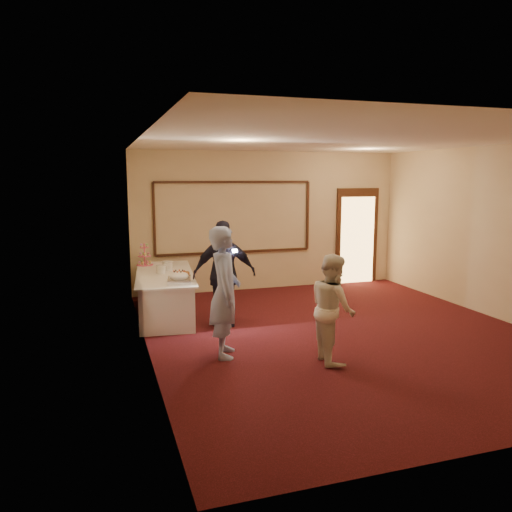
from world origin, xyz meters
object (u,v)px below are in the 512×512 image
(plate_stack_b, at_px, (168,266))
(woman, at_px, (333,308))
(plate_stack_a, at_px, (161,269))
(guest, at_px, (224,274))
(tart, at_px, (182,274))
(cupcake_stand, at_px, (145,257))
(man, at_px, (225,292))
(pavlova_tray, at_px, (179,278))
(buffet_table, at_px, (165,294))

(plate_stack_b, height_order, woman, woman)
(plate_stack_a, height_order, guest, guest)
(guest, bearing_deg, tart, -36.93)
(cupcake_stand, xyz_separation_m, plate_stack_b, (0.35, -0.66, -0.08))
(guest, bearing_deg, plate_stack_a, -36.68)
(plate_stack_b, xyz_separation_m, guest, (0.76, -1.24, 0.03))
(man, xyz_separation_m, woman, (1.32, -0.63, -0.17))
(woman, distance_m, guest, 2.21)
(man, xyz_separation_m, guest, (0.33, 1.35, -0.02))
(pavlova_tray, distance_m, guest, 0.73)
(woman, bearing_deg, plate_stack_b, 34.04)
(plate_stack_a, bearing_deg, guest, -45.71)
(pavlova_tray, bearing_deg, man, -74.68)
(cupcake_stand, xyz_separation_m, man, (0.77, -3.24, -0.03))
(tart, bearing_deg, woman, -58.55)
(plate_stack_b, bearing_deg, plate_stack_a, -117.20)
(plate_stack_b, relative_size, tart, 0.63)
(cupcake_stand, distance_m, man, 3.33)
(pavlova_tray, xyz_separation_m, plate_stack_b, (-0.03, 1.15, 0.00))
(tart, bearing_deg, plate_stack_b, 104.57)
(buffet_table, distance_m, guest, 1.38)
(plate_stack_b, height_order, tart, plate_stack_b)
(woman, relative_size, guest, 0.83)
(pavlova_tray, bearing_deg, plate_stack_a, 102.45)
(plate_stack_b, height_order, guest, guest)
(buffet_table, bearing_deg, cupcake_stand, 105.63)
(plate_stack_a, xyz_separation_m, plate_stack_b, (0.15, 0.30, 0.01))
(guest, bearing_deg, pavlova_tray, 1.99)
(cupcake_stand, relative_size, tart, 1.50)
(buffet_table, xyz_separation_m, guest, (0.85, -0.97, 0.49))
(tart, xyz_separation_m, man, (0.27, -1.97, 0.10))
(cupcake_stand, bearing_deg, guest, -59.67)
(plate_stack_a, xyz_separation_m, tart, (0.31, -0.32, -0.04))
(tart, bearing_deg, buffet_table, 125.39)
(buffet_table, distance_m, man, 2.43)
(man, relative_size, woman, 1.24)
(plate_stack_a, distance_m, woman, 3.48)
(buffet_table, bearing_deg, woman, -58.06)
(plate_stack_a, bearing_deg, tart, -45.21)
(pavlova_tray, relative_size, cupcake_stand, 1.19)
(plate_stack_a, xyz_separation_m, guest, (0.91, -0.94, 0.04))
(buffet_table, height_order, cupcake_stand, cupcake_stand)
(plate_stack_a, bearing_deg, pavlova_tray, -77.55)
(woman, bearing_deg, man, 70.09)
(cupcake_stand, bearing_deg, pavlova_tray, -78.08)
(buffet_table, bearing_deg, plate_stack_b, 71.08)
(buffet_table, height_order, guest, guest)
(plate_stack_b, bearing_deg, tart, -75.43)
(guest, bearing_deg, cupcake_stand, -50.64)
(guest, bearing_deg, buffet_table, -39.81)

